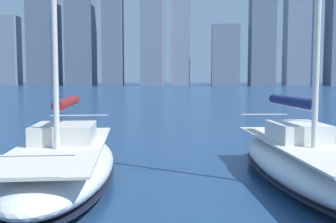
% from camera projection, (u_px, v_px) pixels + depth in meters
% --- Properties ---
extents(city_skyline, '(166.77, 19.03, 52.23)m').
position_uv_depth(city_skyline, '(210.00, 34.00, 163.27)').
color(city_skyline, gray).
rests_on(city_skyline, ground).
extents(sailboat_navy, '(3.38, 9.12, 10.12)m').
position_uv_depth(sailboat_navy, '(303.00, 161.00, 11.63)').
color(sailboat_navy, white).
rests_on(sailboat_navy, ground).
extents(sailboat_maroon, '(4.27, 9.25, 12.61)m').
position_uv_depth(sailboat_maroon, '(62.00, 161.00, 11.61)').
color(sailboat_maroon, silver).
rests_on(sailboat_maroon, ground).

